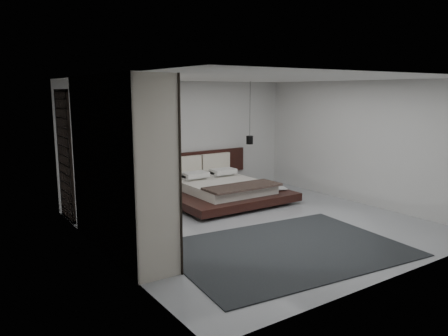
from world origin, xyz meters
TOP-DOWN VIEW (x-y plane):
  - floor at (0.00, 0.00)m, footprint 6.00×6.00m
  - ceiling at (0.00, 0.00)m, footprint 6.00×6.00m
  - wall_back at (0.00, 3.00)m, footprint 6.00×0.00m
  - wall_front at (0.00, -3.00)m, footprint 6.00×0.00m
  - wall_left at (-3.00, 0.00)m, footprint 0.00×6.00m
  - wall_right at (3.00, 0.00)m, footprint 0.00×6.00m
  - lattice_screen at (-2.95, 2.45)m, footprint 0.05×0.90m
  - bed at (0.47, 1.91)m, footprint 2.70×2.36m
  - book_lower at (1.58, 1.27)m, footprint 0.29×0.32m
  - book_upper at (1.56, 1.24)m, footprint 0.33×0.37m
  - pendant_left at (-0.64, 2.33)m, footprint 0.20×0.20m
  - pendant_right at (1.58, 2.33)m, footprint 0.17×0.17m
  - wardrobe at (-2.70, 0.16)m, footprint 0.67×2.86m
  - rug at (-0.46, -1.35)m, footprint 4.01×3.05m

SIDE VIEW (x-z plane):
  - floor at x=0.00m, z-range 0.00..0.00m
  - rug at x=-0.46m, z-range 0.00..0.02m
  - book_lower at x=1.58m, z-range 0.25..0.28m
  - bed at x=0.47m, z-range -0.25..0.81m
  - book_upper at x=1.56m, z-range 0.28..0.30m
  - lattice_screen at x=-2.95m, z-range 0.00..2.60m
  - pendant_right at x=1.58m, z-range 0.56..2.13m
  - wall_back at x=0.00m, z-range -1.60..4.40m
  - wall_front at x=0.00m, z-range -1.60..4.40m
  - wall_left at x=-3.00m, z-range -1.60..4.40m
  - wall_right at x=3.00m, z-range -1.60..4.40m
  - wardrobe at x=-2.70m, z-range 0.00..2.81m
  - pendant_left at x=-0.64m, z-range 0.79..2.21m
  - ceiling at x=0.00m, z-range 2.80..2.80m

